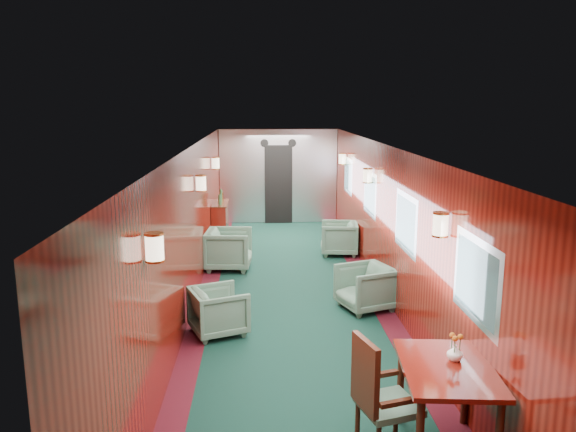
# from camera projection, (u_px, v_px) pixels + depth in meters

# --- Properties ---
(room) EXTENTS (12.00, 12.10, 2.40)m
(room) POSITION_uv_depth(u_px,v_px,m) (291.00, 198.00, 8.43)
(room) COLOR #0D3226
(room) RESTS_ON ground
(bulkhead) EXTENTS (2.98, 0.17, 2.39)m
(bulkhead) POSITION_uv_depth(u_px,v_px,m) (278.00, 177.00, 14.31)
(bulkhead) COLOR silver
(bulkhead) RESTS_ON ground
(windows_right) EXTENTS (0.02, 8.60, 0.80)m
(windows_right) POSITION_uv_depth(u_px,v_px,m) (385.00, 206.00, 8.79)
(windows_right) COLOR silver
(windows_right) RESTS_ON ground
(wall_sconces) EXTENTS (2.97, 7.97, 0.25)m
(wall_sconces) POSITION_uv_depth(u_px,v_px,m) (289.00, 183.00, 8.96)
(wall_sconces) COLOR beige
(wall_sconces) RESTS_ON ground
(dining_table) EXTENTS (0.87, 1.17, 0.83)m
(dining_table) POSITION_uv_depth(u_px,v_px,m) (447.00, 380.00, 4.83)
(dining_table) COLOR maroon
(dining_table) RESTS_ON ground
(side_chair) EXTENTS (0.61, 0.62, 1.11)m
(side_chair) POSITION_uv_depth(u_px,v_px,m) (378.00, 394.00, 4.79)
(side_chair) COLOR #1E4738
(side_chair) RESTS_ON ground
(credenza) EXTENTS (0.33, 1.04, 1.21)m
(credenza) POSITION_uv_depth(u_px,v_px,m) (220.00, 223.00, 12.17)
(credenza) COLOR maroon
(credenza) RESTS_ON ground
(flower_vase) EXTENTS (0.17, 0.17, 0.14)m
(flower_vase) POSITION_uv_depth(u_px,v_px,m) (455.00, 353.00, 4.89)
(flower_vase) COLOR white
(flower_vase) RESTS_ON dining_table
(armchair_left_near) EXTENTS (0.90, 0.89, 0.63)m
(armchair_left_near) POSITION_uv_depth(u_px,v_px,m) (219.00, 311.00, 7.48)
(armchair_left_near) COLOR #1E4738
(armchair_left_near) RESTS_ON ground
(armchair_left_far) EXTENTS (0.88, 0.86, 0.75)m
(armchair_left_far) POSITION_uv_depth(u_px,v_px,m) (229.00, 249.00, 10.40)
(armchair_left_far) COLOR #1E4738
(armchair_left_far) RESTS_ON ground
(armchair_right_near) EXTENTS (0.94, 0.93, 0.67)m
(armchair_right_near) POSITION_uv_depth(u_px,v_px,m) (365.00, 288.00, 8.36)
(armchair_right_near) COLOR #1E4738
(armchair_right_near) RESTS_ON ground
(armchair_right_far) EXTENTS (0.82, 0.80, 0.67)m
(armchair_right_far) POSITION_uv_depth(u_px,v_px,m) (339.00, 238.00, 11.41)
(armchair_right_far) COLOR #1E4738
(armchair_right_far) RESTS_ON ground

